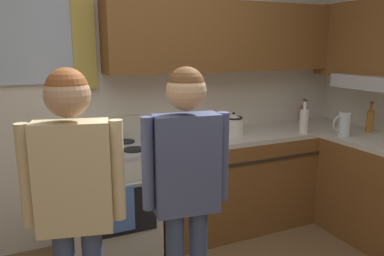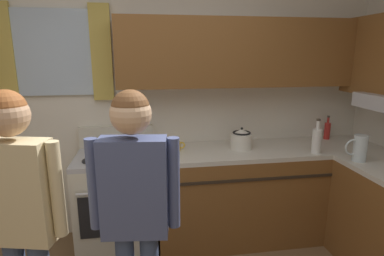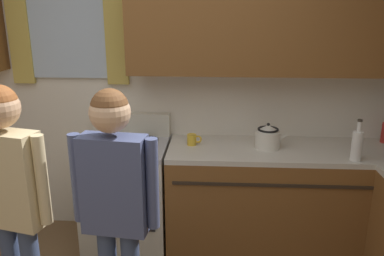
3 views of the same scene
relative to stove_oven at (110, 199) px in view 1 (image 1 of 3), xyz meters
The scene contains 11 objects.
back_wall_unit 1.09m from the stove_oven, 44.55° to the left, with size 4.60×0.42×2.60m.
kitchen_counter_run 1.77m from the stove_oven, 12.39° to the right, with size 2.15×1.96×0.90m.
stove_oven is the anchor object (origin of this frame).
bottle_milk_white 1.87m from the stove_oven, ahead, with size 0.08×0.08×0.31m.
bottle_oil_amber 2.47m from the stove_oven, 10.88° to the right, with size 0.06×0.06×0.29m.
bottle_sauce_red 2.21m from the stove_oven, ahead, with size 0.06×0.06×0.25m.
mug_mustard_yellow 0.73m from the stove_oven, ahead, with size 0.12×0.08×0.09m.
stovetop_kettle 1.27m from the stove_oven, ahead, with size 0.27×0.20×0.21m.
water_pitcher 2.13m from the stove_oven, 13.45° to the right, with size 0.19×0.11×0.22m.
adult_left 1.27m from the stove_oven, 110.57° to the right, with size 0.49×0.23×1.60m.
adult_in_plaid 1.24m from the stove_oven, 79.93° to the right, with size 0.49×0.22×1.59m.
Camera 1 is at (-0.83, -1.37, 1.70)m, focal length 35.46 mm.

